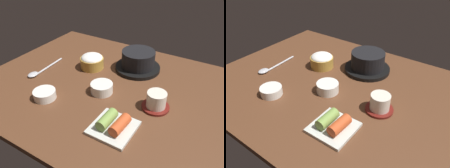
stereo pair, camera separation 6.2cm
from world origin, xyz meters
TOP-DOWN VIEW (x-y plane):
  - dining_table at (0.00, 0.00)cm, footprint 100.00×76.00cm
  - stone_pot at (3.15, 17.37)cm, footprint 19.02×19.02cm
  - rice_bowl at (-14.37, 8.53)cm, footprint 9.98×9.98cm
  - tea_cup_with_saucer at (19.56, -2.92)cm, footprint 9.31×9.31cm
  - banchan_cup_center at (-0.80, -4.62)cm, footprint 8.14×8.14cm
  - kimchi_plate at (12.52, -18.70)cm, footprint 12.64×12.64cm
  - side_bowl_near at (-16.09, -18.03)cm, footprint 7.89×7.89cm
  - spoon at (-30.94, -6.81)cm, footprint 3.60×19.49cm

SIDE VIEW (x-z plane):
  - dining_table at x=0.00cm, z-range 0.00..2.00cm
  - spoon at x=-30.94cm, z-range 1.94..3.29cm
  - side_bowl_near at x=-16.09cm, z-range 2.12..5.21cm
  - kimchi_plate at x=12.52cm, z-range 1.46..5.92cm
  - banchan_cup_center at x=-0.80cm, z-range 2.13..5.77cm
  - tea_cup_with_saucer at x=19.56cm, z-range 1.80..7.89cm
  - rice_bowl at x=-14.37cm, z-range 2.03..8.39cm
  - stone_pot at x=3.15cm, z-range 1.72..10.15cm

